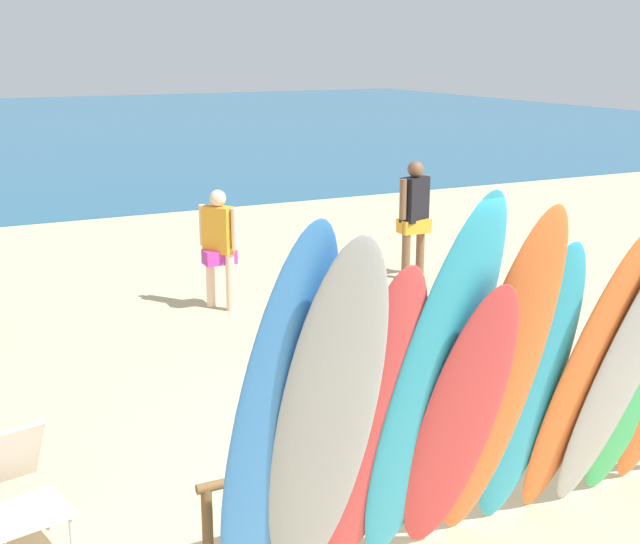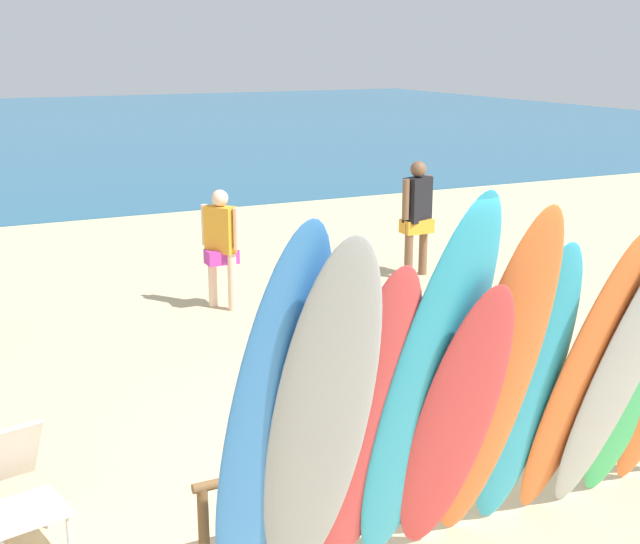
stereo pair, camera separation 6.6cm
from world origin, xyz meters
The scene contains 14 objects.
ground centered at (0.00, 14.00, 0.00)m, with size 60.00×60.00×0.00m, color #D3BC8C.
surfboard_rack centered at (0.00, 0.00, 0.54)m, with size 3.85×0.07×0.66m.
surfboard_blue_0 centered at (-1.69, -0.68, 1.25)m, with size 0.53×0.06×2.63m, color #337AD1.
surfboard_grey_1 centered at (-1.43, -0.73, 1.21)m, with size 0.57×0.08×2.58m, color #999EA3.
surfboard_red_2 centered at (-1.07, -0.62, 1.09)m, with size 0.50×0.06×2.31m, color #D13D42.
surfboard_teal_3 centered at (-0.74, -0.69, 1.28)m, with size 0.58×0.06×2.70m, color #289EC6.
surfboard_red_4 centered at (-0.50, -0.65, 1.02)m, with size 0.53×0.07×2.17m, color #D13D42.
surfboard_orange_5 centered at (-0.19, -0.63, 1.22)m, with size 0.52×0.06×2.56m, color orange.
surfboard_teal_6 centered at (0.13, -0.53, 1.08)m, with size 0.50×0.07×2.24m, color #289EC6.
surfboard_orange_7 centered at (0.53, -0.59, 1.10)m, with size 0.48×0.07×2.32m, color orange.
surfboard_grey_8 centered at (0.82, -0.64, 1.14)m, with size 0.54×0.06×2.40m, color #999EA3.
beachgoer_by_water centered at (3.11, 5.54, 0.96)m, with size 0.60×0.35×1.66m.
beachgoer_near_rack centered at (0.10, 5.28, 0.87)m, with size 0.39×0.49×1.52m.
beach_chair_blue centered at (-2.88, 0.96, 0.42)m, with size 0.65×0.83×0.79m.
Camera 2 is at (-3.23, -4.50, 3.24)m, focal length 47.69 mm.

